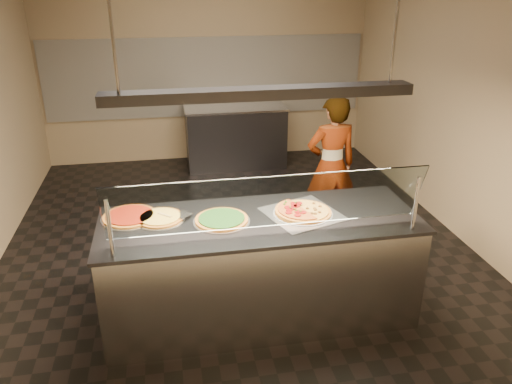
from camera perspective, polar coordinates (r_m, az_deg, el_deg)
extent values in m
cube|color=black|center=(5.57, -2.14, -6.06)|extent=(5.00, 6.00, 0.02)
cube|color=#988262|center=(7.94, -5.65, 14.40)|extent=(5.00, 0.02, 3.00)
cube|color=#988262|center=(2.28, 8.78, -9.63)|extent=(5.00, 0.02, 3.00)
cube|color=#988262|center=(5.90, 22.89, 9.56)|extent=(0.02, 6.00, 3.00)
cube|color=silver|center=(7.94, -5.57, 12.95)|extent=(4.90, 0.02, 1.20)
cube|color=#B7B7BC|center=(4.28, 0.45, -8.82)|extent=(2.55, 0.90, 0.90)
cube|color=#2F2F34|center=(4.05, 0.47, -3.25)|extent=(2.59, 0.94, 0.03)
cylinder|color=#B7B7BC|center=(3.55, -16.38, -4.07)|extent=(0.03, 0.03, 0.44)
cylinder|color=#B7B7BC|center=(3.97, 17.79, -1.28)|extent=(0.03, 0.03, 0.44)
cube|color=white|center=(3.61, 1.51, -1.16)|extent=(2.35, 0.18, 0.47)
cube|color=silver|center=(4.14, 5.35, -2.46)|extent=(0.70, 0.70, 0.01)
cylinder|color=silver|center=(4.13, 5.35, -2.37)|extent=(0.49, 0.49, 0.01)
cylinder|color=maroon|center=(4.20, 4.92, -1.22)|extent=(0.06, 0.06, 0.01)
cylinder|color=maroon|center=(4.19, 4.32, -1.24)|extent=(0.06, 0.06, 0.01)
cylinder|color=maroon|center=(4.15, 4.66, -1.54)|extent=(0.06, 0.06, 0.01)
cylinder|color=maroon|center=(4.14, 4.35, -1.55)|extent=(0.06, 0.06, 0.01)
cylinder|color=maroon|center=(4.12, 3.62, -1.71)|extent=(0.06, 0.06, 0.01)
cylinder|color=maroon|center=(4.10, 4.25, -1.82)|extent=(0.06, 0.06, 0.01)
cylinder|color=maroon|center=(4.07, 3.82, -2.01)|extent=(0.06, 0.06, 0.01)
cylinder|color=maroon|center=(4.03, 3.75, -2.31)|extent=(0.06, 0.06, 0.01)
cylinder|color=maroon|center=(4.05, 4.78, -2.19)|extent=(0.06, 0.06, 0.01)
cylinder|color=maroon|center=(3.99, 4.76, -2.60)|extent=(0.06, 0.06, 0.01)
cylinder|color=maroon|center=(4.04, 5.36, -2.27)|extent=(0.06, 0.06, 0.01)
cube|color=#19590F|center=(4.20, 4.53, -1.16)|extent=(0.01, 0.02, 0.01)
cube|color=#19590F|center=(4.21, 3.42, -1.06)|extent=(0.02, 0.02, 0.01)
cube|color=#19590F|center=(4.17, 3.23, -1.31)|extent=(0.02, 0.02, 0.01)
cube|color=#19590F|center=(4.11, 3.92, -1.73)|extent=(0.02, 0.02, 0.01)
cube|color=#19590F|center=(4.09, 4.40, -1.89)|extent=(0.02, 0.02, 0.01)
cube|color=#19590F|center=(4.06, 4.59, -2.08)|extent=(0.02, 0.02, 0.01)
cube|color=#19590F|center=(4.05, 5.08, -2.17)|extent=(0.02, 0.02, 0.01)
sphere|color=#513014|center=(4.06, 6.06, -2.45)|extent=(0.03, 0.03, 0.03)
sphere|color=#513014|center=(4.07, 6.39, -2.43)|extent=(0.03, 0.03, 0.03)
sphere|color=#513014|center=(4.07, 6.76, -2.45)|extent=(0.03, 0.03, 0.03)
sphere|color=#513014|center=(4.10, 7.25, -2.28)|extent=(0.03, 0.03, 0.03)
sphere|color=#513014|center=(4.13, 6.78, -2.03)|extent=(0.03, 0.03, 0.03)
sphere|color=#513014|center=(4.15, 6.69, -1.88)|extent=(0.03, 0.03, 0.03)
sphere|color=#513014|center=(4.20, 7.31, -1.61)|extent=(0.03, 0.03, 0.03)
sphere|color=#513014|center=(4.15, 5.87, -1.85)|extent=(0.03, 0.03, 0.03)
sphere|color=#513014|center=(4.25, 6.60, -1.27)|extent=(0.03, 0.03, 0.03)
cylinder|color=silver|center=(4.01, -3.96, -3.29)|extent=(0.46, 0.46, 0.01)
cylinder|color=#98551B|center=(4.00, -3.97, -3.12)|extent=(0.43, 0.43, 0.02)
cylinder|color=#0F3411|center=(4.00, -3.97, -2.94)|extent=(0.37, 0.37, 0.01)
cylinder|color=silver|center=(4.10, -10.89, -3.02)|extent=(0.40, 0.40, 0.01)
cylinder|color=#98551B|center=(4.10, -10.90, -2.88)|extent=(0.37, 0.37, 0.02)
cylinder|color=gold|center=(4.09, -10.91, -2.72)|extent=(0.32, 0.32, 0.01)
cylinder|color=silver|center=(4.18, -14.20, -2.80)|extent=(0.46, 0.46, 0.01)
cylinder|color=#98551B|center=(4.18, -14.22, -2.67)|extent=(0.43, 0.43, 0.02)
cylinder|color=#680A07|center=(4.17, -14.23, -2.51)|extent=(0.38, 0.38, 0.01)
cube|color=#B7B7BC|center=(4.09, -8.40, -2.53)|extent=(0.17, 0.17, 0.00)
cylinder|color=tan|center=(4.10, -10.39, -2.59)|extent=(0.12, 0.11, 0.02)
cube|color=#2F2F34|center=(7.77, -2.37, 6.34)|extent=(1.49, 0.70, 0.90)
cube|color=#B7B7BC|center=(7.64, -2.43, 9.67)|extent=(1.53, 0.74, 0.03)
imported|color=#2C2A32|center=(5.63, 8.58, 3.01)|extent=(0.60, 0.42, 1.58)
cube|color=#2F2F34|center=(3.70, 0.53, 11.23)|extent=(2.30, 0.18, 0.08)
cylinder|color=#B7B7BC|center=(3.57, -16.32, 18.75)|extent=(0.02, 0.02, 1.01)
cylinder|color=#B7B7BC|center=(3.94, 15.85, 19.16)|extent=(0.02, 0.02, 1.01)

